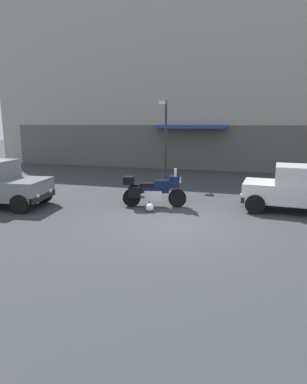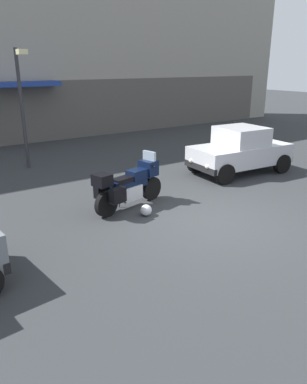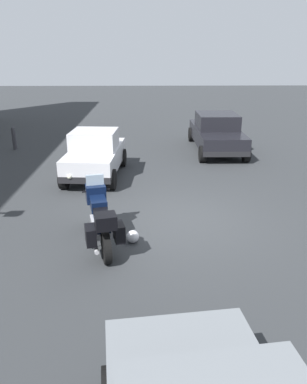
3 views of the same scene
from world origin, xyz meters
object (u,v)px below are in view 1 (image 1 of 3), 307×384
object	(u,v)px
motorcycle	(153,190)
helmet	(150,208)
streetlamp_curbside	(165,132)
car_compact_side	(297,189)

from	to	relation	value
motorcycle	helmet	xyz separation A→B (m)	(0.08, -0.68, -0.48)
motorcycle	streetlamp_curbside	bearing A→B (deg)	86.39
car_compact_side	motorcycle	bearing A→B (deg)	12.72
helmet	car_compact_side	size ratio (longest dim) A/B	0.08
helmet	streetlamp_curbside	distance (m)	6.50
helmet	streetlamp_curbside	size ratio (longest dim) A/B	0.07
helmet	streetlamp_curbside	bearing A→B (deg)	99.85
car_compact_side	streetlamp_curbside	distance (m)	7.53
motorcycle	streetlamp_curbside	xyz separation A→B (m)	(-0.95, 5.28, 1.89)
helmet	motorcycle	bearing A→B (deg)	96.76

